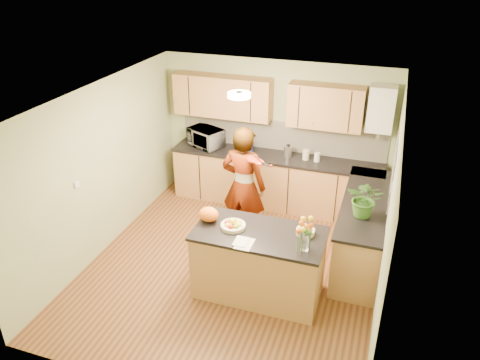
% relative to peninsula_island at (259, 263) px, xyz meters
% --- Properties ---
extents(floor, '(4.50, 4.50, 0.00)m').
position_rel_peninsula_island_xyz_m(floor, '(-0.51, 0.41, -0.47)').
color(floor, '#512D17').
rests_on(floor, ground).
extents(ceiling, '(4.00, 4.50, 0.02)m').
position_rel_peninsula_island_xyz_m(ceiling, '(-0.51, 0.41, 2.03)').
color(ceiling, silver).
rests_on(ceiling, wall_back).
extents(wall_back, '(4.00, 0.02, 2.50)m').
position_rel_peninsula_island_xyz_m(wall_back, '(-0.51, 2.66, 0.78)').
color(wall_back, '#8F9E71').
rests_on(wall_back, floor).
extents(wall_front, '(4.00, 0.02, 2.50)m').
position_rel_peninsula_island_xyz_m(wall_front, '(-0.51, -1.84, 0.78)').
color(wall_front, '#8F9E71').
rests_on(wall_front, floor).
extents(wall_left, '(0.02, 4.50, 2.50)m').
position_rel_peninsula_island_xyz_m(wall_left, '(-2.51, 0.41, 0.78)').
color(wall_left, '#8F9E71').
rests_on(wall_left, floor).
extents(wall_right, '(0.02, 4.50, 2.50)m').
position_rel_peninsula_island_xyz_m(wall_right, '(1.49, 0.41, 0.78)').
color(wall_right, '#8F9E71').
rests_on(wall_right, floor).
extents(back_counter, '(3.64, 0.62, 0.94)m').
position_rel_peninsula_island_xyz_m(back_counter, '(-0.41, 2.36, -0.00)').
color(back_counter, '#A17840').
rests_on(back_counter, floor).
extents(right_counter, '(0.62, 2.24, 0.94)m').
position_rel_peninsula_island_xyz_m(right_counter, '(1.19, 1.26, -0.00)').
color(right_counter, '#A17840').
rests_on(right_counter, floor).
extents(splashback, '(3.60, 0.02, 0.52)m').
position_rel_peninsula_island_xyz_m(splashback, '(-0.41, 2.64, 0.73)').
color(splashback, beige).
rests_on(splashback, back_counter).
extents(upper_cabinets, '(3.20, 0.34, 0.70)m').
position_rel_peninsula_island_xyz_m(upper_cabinets, '(-0.68, 2.49, 1.38)').
color(upper_cabinets, '#A17840').
rests_on(upper_cabinets, wall_back).
extents(boiler, '(0.40, 0.30, 0.86)m').
position_rel_peninsula_island_xyz_m(boiler, '(1.19, 2.50, 1.42)').
color(boiler, silver).
rests_on(boiler, wall_back).
extents(window_right, '(0.01, 1.30, 1.05)m').
position_rel_peninsula_island_xyz_m(window_right, '(1.48, 1.01, 1.08)').
color(window_right, silver).
rests_on(window_right, wall_right).
extents(light_switch, '(0.02, 0.09, 0.09)m').
position_rel_peninsula_island_xyz_m(light_switch, '(-2.49, -0.19, 0.83)').
color(light_switch, silver).
rests_on(light_switch, wall_left).
extents(ceiling_lamp, '(0.30, 0.30, 0.07)m').
position_rel_peninsula_island_xyz_m(ceiling_lamp, '(-0.51, 0.71, 1.99)').
color(ceiling_lamp, '#FFEABF').
rests_on(ceiling_lamp, ceiling).
extents(peninsula_island, '(1.65, 0.84, 0.94)m').
position_rel_peninsula_island_xyz_m(peninsula_island, '(0.00, 0.00, 0.00)').
color(peninsula_island, '#A17840').
rests_on(peninsula_island, floor).
extents(fruit_dish, '(0.32, 0.32, 0.11)m').
position_rel_peninsula_island_xyz_m(fruit_dish, '(-0.35, 0.00, 0.52)').
color(fruit_dish, beige).
rests_on(fruit_dish, peninsula_island).
extents(orange_bowl, '(0.23, 0.23, 0.14)m').
position_rel_peninsula_island_xyz_m(orange_bowl, '(0.55, 0.15, 0.53)').
color(orange_bowl, beige).
rests_on(orange_bowl, peninsula_island).
extents(flower_vase, '(0.26, 0.26, 0.48)m').
position_rel_peninsula_island_xyz_m(flower_vase, '(0.60, -0.18, 0.79)').
color(flower_vase, silver).
rests_on(flower_vase, peninsula_island).
extents(orange_bag, '(0.29, 0.26, 0.19)m').
position_rel_peninsula_island_xyz_m(orange_bag, '(-0.70, 0.05, 0.57)').
color(orange_bag, orange).
rests_on(orange_bag, peninsula_island).
extents(papers, '(0.20, 0.27, 0.01)m').
position_rel_peninsula_island_xyz_m(papers, '(-0.10, -0.30, 0.48)').
color(papers, white).
rests_on(papers, peninsula_island).
extents(violinist, '(0.72, 0.50, 1.88)m').
position_rel_peninsula_island_xyz_m(violinist, '(-0.58, 1.12, 0.47)').
color(violinist, tan).
rests_on(violinist, floor).
extents(violin, '(0.59, 0.51, 0.15)m').
position_rel_peninsula_island_xyz_m(violin, '(-0.38, 0.90, 1.03)').
color(violin, '#570F05').
rests_on(violin, violinist).
extents(microwave, '(0.71, 0.61, 0.33)m').
position_rel_peninsula_island_xyz_m(microwave, '(-1.70, 2.38, 0.63)').
color(microwave, silver).
rests_on(microwave, back_counter).
extents(blue_box, '(0.31, 0.26, 0.22)m').
position_rel_peninsula_island_xyz_m(blue_box, '(-0.97, 2.36, 0.58)').
color(blue_box, navy).
rests_on(blue_box, back_counter).
extents(kettle, '(0.14, 0.14, 0.27)m').
position_rel_peninsula_island_xyz_m(kettle, '(-0.21, 2.39, 0.58)').
color(kettle, '#B6B5BA').
rests_on(kettle, back_counter).
extents(jar_cream, '(0.11, 0.11, 0.17)m').
position_rel_peninsula_island_xyz_m(jar_cream, '(0.10, 2.38, 0.55)').
color(jar_cream, beige).
rests_on(jar_cream, back_counter).
extents(jar_white, '(0.11, 0.11, 0.15)m').
position_rel_peninsula_island_xyz_m(jar_white, '(0.29, 2.36, 0.54)').
color(jar_white, silver).
rests_on(jar_white, back_counter).
extents(potted_plant, '(0.50, 0.45, 0.52)m').
position_rel_peninsula_island_xyz_m(potted_plant, '(1.19, 0.83, 0.73)').
color(potted_plant, '#366923').
rests_on(potted_plant, right_counter).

